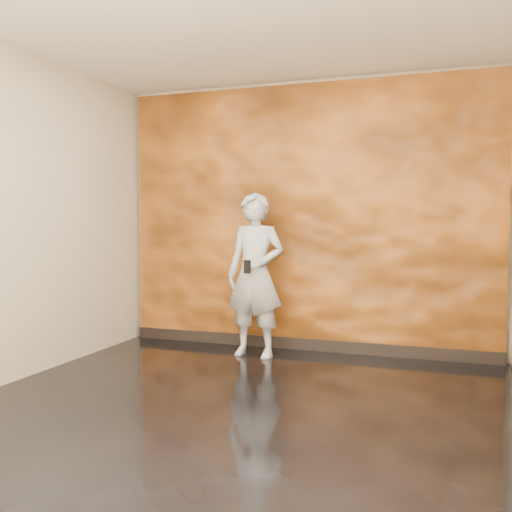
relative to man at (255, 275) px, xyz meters
name	(u,v)px	position (x,y,z in m)	size (l,w,h in m)	color
room	(236,214)	(0.39, -1.50, 0.59)	(4.02, 4.02, 2.81)	black
feature_wall	(305,218)	(0.39, 0.46, 0.57)	(3.90, 0.06, 2.75)	orange
baseboard	(304,344)	(0.39, 0.42, -0.75)	(3.90, 0.04, 0.12)	black
man	(255,275)	(0.00, 0.00, 0.00)	(0.59, 0.39, 1.63)	#9399A1
phone	(247,267)	(0.00, -0.22, 0.10)	(0.07, 0.01, 0.13)	black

